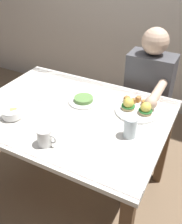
# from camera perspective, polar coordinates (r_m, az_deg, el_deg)

# --- Properties ---
(ground_plane) EXTENTS (6.00, 6.00, 0.00)m
(ground_plane) POSITION_cam_1_polar(r_m,az_deg,el_deg) (2.10, -3.79, -16.80)
(ground_plane) COLOR #7F664C
(dining_table) EXTENTS (1.20, 0.90, 0.74)m
(dining_table) POSITION_cam_1_polar(r_m,az_deg,el_deg) (1.65, -4.60, -2.84)
(dining_table) COLOR white
(dining_table) RESTS_ON ground_plane
(eggs_benedict_plate) EXTENTS (0.27, 0.27, 0.09)m
(eggs_benedict_plate) POSITION_cam_1_polar(r_m,az_deg,el_deg) (1.59, 10.25, 0.79)
(eggs_benedict_plate) COLOR white
(eggs_benedict_plate) RESTS_ON dining_table
(fruit_bowl) EXTENTS (0.12, 0.12, 0.06)m
(fruit_bowl) POSITION_cam_1_polar(r_m,az_deg,el_deg) (1.58, -17.31, -0.31)
(fruit_bowl) COLOR white
(fruit_bowl) RESTS_ON dining_table
(coffee_mug) EXTENTS (0.11, 0.08, 0.09)m
(coffee_mug) POSITION_cam_1_polar(r_m,az_deg,el_deg) (1.33, -10.23, -5.45)
(coffee_mug) COLOR white
(coffee_mug) RESTS_ON dining_table
(fork) EXTENTS (0.15, 0.06, 0.00)m
(fork) POSITION_cam_1_polar(r_m,az_deg,el_deg) (1.72, -10.74, 2.58)
(fork) COLOR silver
(fork) RESTS_ON dining_table
(water_glass_near) EXTENTS (0.07, 0.07, 0.12)m
(water_glass_near) POSITION_cam_1_polar(r_m,az_deg,el_deg) (1.38, 8.75, -3.67)
(water_glass_near) COLOR silver
(water_glass_near) RESTS_ON dining_table
(side_plate) EXTENTS (0.20, 0.20, 0.04)m
(side_plate) POSITION_cam_1_polar(r_m,az_deg,el_deg) (1.67, -1.67, 2.66)
(side_plate) COLOR white
(side_plate) RESTS_ON dining_table
(diner_person) EXTENTS (0.34, 0.54, 1.14)m
(diner_person) POSITION_cam_1_polar(r_m,az_deg,el_deg) (2.00, 12.55, 4.19)
(diner_person) COLOR #33333D
(diner_person) RESTS_ON ground_plane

